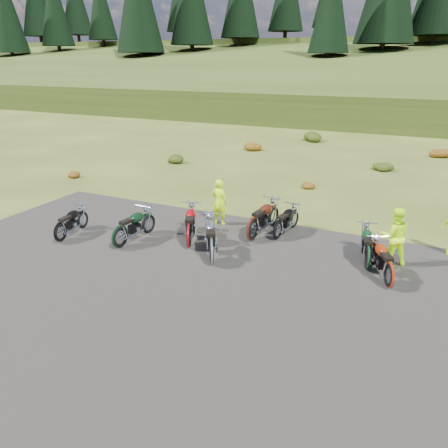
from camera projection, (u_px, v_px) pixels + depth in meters
The scene contains 26 objects.
ground at pixel (239, 266), 13.30m from camera, with size 300.00×300.00×0.00m, color #3D4617.
gravel_pad at pixel (210, 296), 11.61m from camera, with size 20.00×12.00×0.04m, color black.
hill_slope at pixel (394, 108), 55.63m from camera, with size 300.00×46.00×3.00m, color #293C14, non-canonical shape.
hill_plateau at pixel (417, 84), 106.42m from camera, with size 300.00×90.00×9.17m, color #293C14.
conifer_11 at pixel (5, 8), 79.53m from camera, with size 6.60×6.60×17.00m.
conifer_12 at pixel (54, 6), 81.99m from camera, with size 6.16×6.16×16.00m.
conifer_13 at pixel (100, 4), 84.44m from camera, with size 5.72×5.72×15.00m.
conifer_14 at pixel (144, 1), 86.90m from camera, with size 5.28×5.28×14.00m.
conifer_21 at pixel (332, 2), 54.73m from camera, with size 5.28×5.28×14.00m.
shrub_0 at pixel (76, 173), 23.05m from camera, with size 0.77×0.77×0.45m, color #692C0D.
shrub_1 at pixel (175, 158), 26.36m from camera, with size 1.03×1.03×0.61m, color black.
shrub_2 at pixel (252, 145), 29.67m from camera, with size 1.30×1.30×0.77m, color #692C0D.
shrub_3 at pixel (313, 135), 32.98m from camera, with size 1.56×1.56×0.92m, color black.
shrub_4 at pixel (307, 184), 21.16m from camera, with size 0.77×0.77×0.45m, color #692C0D.
shrub_5 at pixel (382, 165), 24.47m from camera, with size 1.03×1.03×0.61m, color black.
shrub_6 at pixel (440, 151), 27.78m from camera, with size 1.30×1.30×0.77m, color #692C0D.
motorcycle_0 at pixel (62, 242), 15.02m from camera, with size 1.93×0.64×1.01m, color black, non-canonical shape.
motorcycle_1 at pixel (189, 248), 14.56m from camera, with size 2.28×0.76×1.19m, color maroon, non-canonical shape.
motorcycle_2 at pixel (121, 248), 14.52m from camera, with size 2.17×0.72×1.14m, color black, non-canonical shape.
motorcycle_3 at pixel (212, 264), 13.39m from camera, with size 2.33×0.78×1.22m, color #A7A7AB, non-canonical shape.
motorcycle_4 at pixel (253, 241), 15.11m from camera, with size 2.34×0.78×1.23m, color #43160B, non-canonical shape.
motorcycle_5 at pixel (278, 240), 15.21m from camera, with size 1.97×0.66×1.03m, color black, non-canonical shape.
motorcycle_6 at pixel (387, 288), 12.02m from camera, with size 2.05×0.68×1.07m, color maroon, non-canonical shape.
motorcycle_7 at pixel (366, 270), 13.05m from camera, with size 2.08×0.69×1.09m, color #0E3219, non-canonical shape.
person_middle at pixel (219, 203), 16.29m from camera, with size 0.63×0.42×1.74m, color #C7FF0D.
person_right_a at pixel (394, 237), 13.11m from camera, with size 0.87×0.68×1.79m, color #C7FF0D.
Camera 1 is at (4.65, -11.05, 5.91)m, focal length 35.00 mm.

